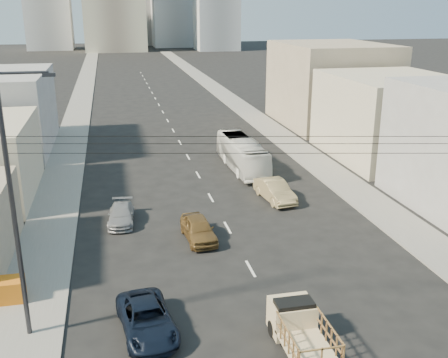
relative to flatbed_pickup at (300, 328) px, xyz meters
name	(u,v)px	position (x,y,z in m)	size (l,w,h in m)	color
ground	(299,355)	(-0.15, -0.37, -1.09)	(420.00, 420.00, 0.00)	black
sidewalk_left	(82,99)	(-11.90, 69.63, -1.03)	(3.50, 180.00, 0.12)	slate
sidewalk_right	(223,94)	(11.60, 69.63, -1.03)	(3.50, 180.00, 0.12)	slate
lane_dashes	(165,116)	(-0.15, 52.63, -1.09)	(0.15, 104.00, 0.01)	silver
flatbed_pickup	(300,328)	(0.00, 0.00, 0.00)	(1.95, 4.41, 1.90)	#C8B086
navy_pickup	(147,319)	(-6.39, 2.70, -0.41)	(2.26, 4.91, 1.36)	black
city_bus	(242,154)	(4.14, 26.62, 0.34)	(2.40, 10.28, 2.86)	silver
sedan_brown	(198,229)	(-2.39, 12.17, -0.35)	(1.76, 4.36, 1.49)	brown
sedan_tan	(275,190)	(4.58, 18.04, -0.31)	(1.67, 4.79, 1.58)	#907E54
sedan_grey	(121,215)	(-7.14, 16.00, -0.49)	(1.70, 4.19, 1.22)	gray
streetlamp_left	(15,203)	(-11.54, 3.63, 5.34)	(2.36, 0.25, 12.00)	#2D2D33
overhead_wires	(296,144)	(-0.15, 1.13, 7.87)	(23.01, 5.02, 0.72)	black
crate_stack	(5,290)	(-13.15, 6.81, -0.40)	(1.80, 1.20, 1.14)	#C16412
bldg_right_mid	(391,117)	(19.35, 27.63, 2.91)	(11.00, 14.00, 8.00)	#B5AB92
bldg_right_far	(330,84)	(19.85, 43.63, 3.91)	(12.00, 16.00, 10.00)	gray
midrise_east	(216,8)	(29.85, 164.63, 12.91)	(14.00, 14.00, 28.00)	gray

